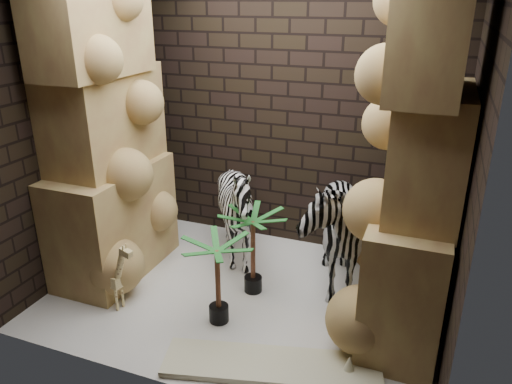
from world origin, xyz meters
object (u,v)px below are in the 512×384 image
at_px(zebra_right, 328,215).
at_px(giraffe_toy, 109,272).
at_px(surfboard, 272,365).
at_px(zebra_left, 237,217).
at_px(palm_front, 253,252).
at_px(palm_back, 218,282).

relative_size(zebra_right, giraffe_toy, 2.08).
relative_size(giraffe_toy, surfboard, 0.43).
xyz_separation_m(zebra_left, palm_front, (0.34, -0.42, -0.12)).
bearing_deg(zebra_right, palm_back, -146.97).
bearing_deg(surfboard, zebra_right, 71.72).
distance_m(zebra_left, surfboard, 1.68).
distance_m(zebra_right, palm_back, 1.21).
distance_m(zebra_right, surfboard, 1.49).
bearing_deg(giraffe_toy, palm_back, 18.58).
bearing_deg(surfboard, palm_back, 133.47).
height_order(zebra_right, giraffe_toy, zebra_right).
height_order(giraffe_toy, palm_front, palm_front).
height_order(palm_front, palm_back, palm_front).
height_order(zebra_right, surfboard, zebra_right).
bearing_deg(palm_front, zebra_left, 128.42).
bearing_deg(surfboard, giraffe_toy, 156.97).
distance_m(palm_front, palm_back, 0.55).
bearing_deg(surfboard, palm_front, 104.56).
bearing_deg(palm_back, surfboard, -32.22).
relative_size(giraffe_toy, palm_back, 0.90).
xyz_separation_m(giraffe_toy, surfboard, (1.62, -0.25, -0.33)).
bearing_deg(zebra_right, palm_front, -167.13).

